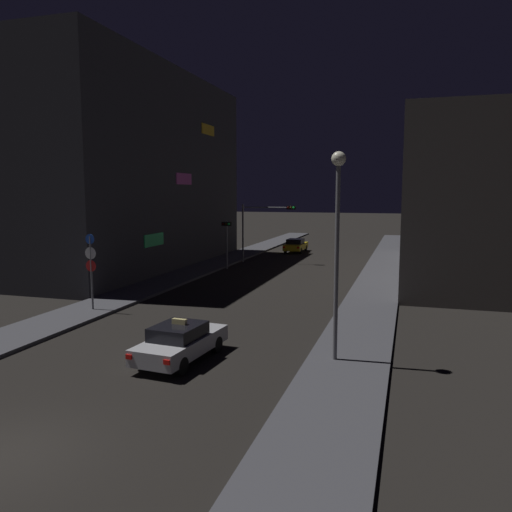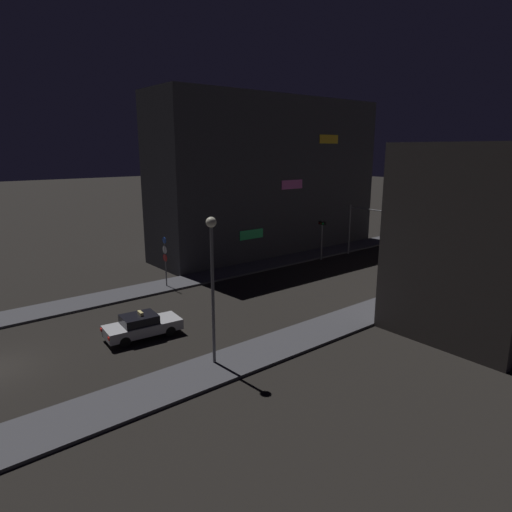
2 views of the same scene
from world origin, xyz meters
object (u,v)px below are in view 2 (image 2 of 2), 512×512
Objects in this scene: traffic_light_left_kerb at (322,232)px; street_lamp_near_block at (212,265)px; far_car at (420,240)px; sign_pole_left at (165,257)px; traffic_light_overhead at (365,220)px; taxi at (142,326)px.

street_lamp_near_block is (11.97, -20.89, 2.51)m from traffic_light_left_kerb.
sign_pole_left is at bearing -98.27° from far_car.
sign_pole_left reaches higher than far_car.
traffic_light_overhead is (-0.98, -9.01, 3.09)m from far_car.
far_car is 0.85× the size of traffic_light_overhead.
traffic_light_overhead is 1.31× the size of traffic_light_left_kerb.
street_lamp_near_block is at bearing -68.20° from traffic_light_overhead.
sign_pole_left is at bearing -99.15° from traffic_light_overhead.
traffic_light_overhead is at bearing 111.80° from street_lamp_near_block.
traffic_light_overhead reaches higher than sign_pole_left.
taxi is 27.04m from traffic_light_overhead.
far_car is 9.58m from traffic_light_overhead.
traffic_light_overhead is 27.10m from street_lamp_near_block.
far_car is 0.59× the size of street_lamp_near_block.
traffic_light_left_kerb is 16.61m from sign_pole_left.
traffic_light_overhead is at bearing 65.57° from traffic_light_left_kerb.
traffic_light_left_kerb reaches higher than taxi.
traffic_light_overhead is 1.31× the size of sign_pole_left.
traffic_light_left_kerb is (-6.38, 22.26, 2.10)m from taxi.
far_car is 1.12× the size of traffic_light_left_kerb.
sign_pole_left is (-7.81, 5.72, 1.81)m from taxi.
street_lamp_near_block is (5.59, 1.37, 4.61)m from taxi.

